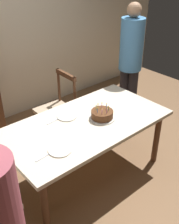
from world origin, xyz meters
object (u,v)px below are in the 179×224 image
Objects in this scene: birthday_cake at (102,115)px; chair_spindle_back at (57,110)px; person_guest at (131,59)px; plate_far_side at (67,116)px; dining_table at (86,128)px; plate_near_celebrant at (60,150)px.

birthday_cake is 0.91m from chair_spindle_back.
person_guest is at bearing -14.26° from chair_spindle_back.
person_guest is (1.35, 0.30, 0.26)m from plate_far_side.
person_guest is (1.26, 0.52, 0.35)m from dining_table.
birthday_cake reaches higher than plate_far_side.
plate_near_celebrant is 0.59m from plate_far_side.
person_guest is at bearing 22.38° from dining_table.
birthday_cake is 1.27× the size of plate_far_side.
birthday_cake is at bearing -19.58° from dining_table.
birthday_cake is at bearing -89.43° from chair_spindle_back.
chair_spindle_back is at bearing 56.91° from plate_near_celebrant.
chair_spindle_back is (0.26, 0.58, -0.28)m from plate_far_side.
person_guest reaches higher than plate_near_celebrant.
plate_near_celebrant is (-0.67, -0.15, -0.04)m from birthday_cake.
chair_spindle_back is at bearing 90.57° from birthday_cake.
chair_spindle_back reaches higher than dining_table.
chair_spindle_back reaches higher than birthday_cake.
birthday_cake is at bearing -151.83° from person_guest.
dining_table is 0.25m from plate_far_side.
chair_spindle_back is at bearing 78.19° from dining_table.
birthday_cake is 0.29× the size of chair_spindle_back.
dining_table is 6.39× the size of birthday_cake.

